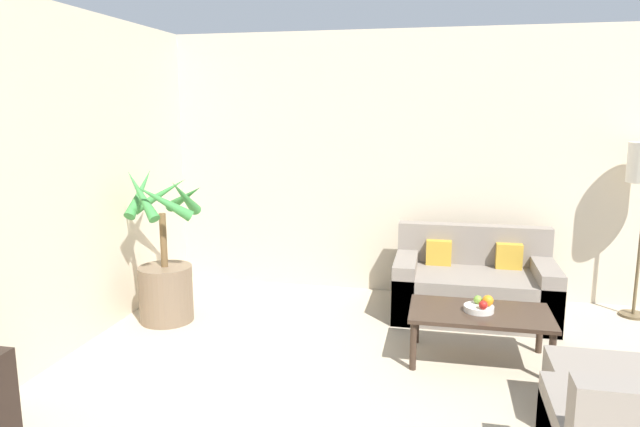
# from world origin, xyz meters

# --- Properties ---
(wall_back) EXTENTS (8.62, 0.06, 2.70)m
(wall_back) POSITION_xyz_m (0.00, 6.45, 1.35)
(wall_back) COLOR beige
(wall_back) RESTS_ON ground_plane
(potted_palm) EXTENTS (0.75, 0.76, 1.41)m
(potted_palm) POSITION_xyz_m (-3.08, 5.10, 0.45)
(potted_palm) COLOR brown
(potted_palm) RESTS_ON ground_plane
(sofa_loveseat) EXTENTS (1.45, 0.84, 0.81)m
(sofa_loveseat) POSITION_xyz_m (-0.34, 5.84, 0.28)
(sofa_loveseat) COLOR gray
(sofa_loveseat) RESTS_ON ground_plane
(coffee_table) EXTENTS (1.06, 0.61, 0.40)m
(coffee_table) POSITION_xyz_m (-0.34, 4.82, 0.35)
(coffee_table) COLOR #38281E
(coffee_table) RESTS_ON ground_plane
(fruit_bowl) EXTENTS (0.23, 0.23, 0.05)m
(fruit_bowl) POSITION_xyz_m (-0.35, 4.81, 0.42)
(fruit_bowl) COLOR beige
(fruit_bowl) RESTS_ON coffee_table
(apple_red) EXTENTS (0.07, 0.07, 0.07)m
(apple_red) POSITION_xyz_m (-0.33, 4.74, 0.48)
(apple_red) COLOR red
(apple_red) RESTS_ON fruit_bowl
(apple_green) EXTENTS (0.06, 0.06, 0.06)m
(apple_green) POSITION_xyz_m (-0.36, 4.86, 0.48)
(apple_green) COLOR olive
(apple_green) RESTS_ON fruit_bowl
(orange_fruit) EXTENTS (0.08, 0.08, 0.08)m
(orange_fruit) POSITION_xyz_m (-0.29, 4.83, 0.49)
(orange_fruit) COLOR orange
(orange_fruit) RESTS_ON fruit_bowl
(ottoman) EXTENTS (0.65, 0.53, 0.37)m
(ottoman) POSITION_xyz_m (0.36, 4.06, 0.19)
(ottoman) COLOR gray
(ottoman) RESTS_ON ground_plane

